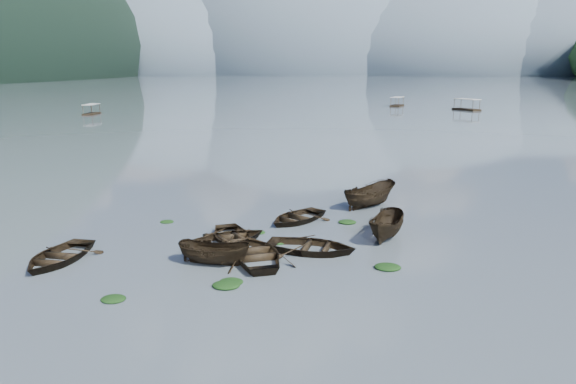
# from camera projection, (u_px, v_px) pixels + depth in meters

# --- Properties ---
(ground_plane) EXTENTS (2400.00, 2400.00, 0.00)m
(ground_plane) POSITION_uv_depth(u_px,v_px,m) (260.00, 307.00, 21.07)
(ground_plane) COLOR #4C575F
(haze_mtn_a) EXTENTS (520.00, 520.00, 280.00)m
(haze_mtn_a) POSITION_uv_depth(u_px,v_px,m) (191.00, 74.00, 916.16)
(haze_mtn_a) COLOR #475666
(haze_mtn_a) RESTS_ON ground
(haze_mtn_b) EXTENTS (520.00, 520.00, 340.00)m
(haze_mtn_b) POSITION_uv_depth(u_px,v_px,m) (303.00, 74.00, 897.49)
(haze_mtn_b) COLOR #475666
(haze_mtn_b) RESTS_ON ground
(haze_mtn_c) EXTENTS (520.00, 520.00, 260.00)m
(haze_mtn_c) POSITION_uv_depth(u_px,v_px,m) (419.00, 74.00, 878.81)
(haze_mtn_c) COLOR #475666
(haze_mtn_c) RESTS_ON ground
(haze_mtn_d) EXTENTS (520.00, 520.00, 220.00)m
(haze_mtn_d) POSITION_uv_depth(u_px,v_px,m) (528.00, 74.00, 862.01)
(haze_mtn_d) COLOR #475666
(haze_mtn_d) RESTS_ON ground
(rowboat_0) EXTENTS (3.79, 4.98, 0.96)m
(rowboat_0) POSITION_uv_depth(u_px,v_px,m) (59.00, 261.00, 26.13)
(rowboat_0) COLOR black
(rowboat_0) RESTS_ON ground
(rowboat_1) EXTENTS (5.60, 5.43, 0.95)m
(rowboat_1) POSITION_uv_depth(u_px,v_px,m) (228.00, 244.00, 28.72)
(rowboat_1) COLOR black
(rowboat_1) RESTS_ON ground
(rowboat_2) EXTENTS (3.97, 1.94, 1.47)m
(rowboat_2) POSITION_uv_depth(u_px,v_px,m) (215.00, 264.00, 25.75)
(rowboat_2) COLOR black
(rowboat_2) RESTS_ON ground
(rowboat_3) EXTENTS (4.93, 5.78, 1.01)m
(rowboat_3) POSITION_uv_depth(u_px,v_px,m) (256.00, 259.00, 26.41)
(rowboat_3) COLOR black
(rowboat_3) RESTS_ON ground
(rowboat_4) EXTENTS (5.35, 4.24, 1.00)m
(rowboat_4) POSITION_uv_depth(u_px,v_px,m) (311.00, 252.00, 27.44)
(rowboat_4) COLOR black
(rowboat_4) RESTS_ON ground
(rowboat_5) EXTENTS (2.97, 4.72, 1.71)m
(rowboat_5) POSITION_uv_depth(u_px,v_px,m) (387.00, 238.00, 29.72)
(rowboat_5) COLOR black
(rowboat_5) RESTS_ON ground
(rowboat_6) EXTENTS (4.51, 5.16, 0.89)m
(rowboat_6) POSITION_uv_depth(u_px,v_px,m) (232.00, 241.00, 29.25)
(rowboat_6) COLOR black
(rowboat_6) RESTS_ON ground
(rowboat_7) EXTENTS (5.22, 5.51, 0.93)m
(rowboat_7) POSITION_uv_depth(u_px,v_px,m) (297.00, 221.00, 32.97)
(rowboat_7) COLOR black
(rowboat_7) RESTS_ON ground
(rowboat_8) EXTENTS (4.75, 4.77, 1.89)m
(rowboat_8) POSITION_uv_depth(u_px,v_px,m) (369.00, 206.00, 36.49)
(rowboat_8) COLOR black
(rowboat_8) RESTS_ON ground
(weed_clump_0) EXTENTS (1.08, 0.88, 0.24)m
(weed_clump_0) POSITION_uv_depth(u_px,v_px,m) (113.00, 300.00, 21.73)
(weed_clump_0) COLOR black
(weed_clump_0) RESTS_ON ground
(weed_clump_1) EXTENTS (1.12, 0.90, 0.25)m
(weed_clump_1) POSITION_uv_depth(u_px,v_px,m) (231.00, 283.00, 23.45)
(weed_clump_1) COLOR black
(weed_clump_1) RESTS_ON ground
(weed_clump_2) EXTENTS (1.26, 1.01, 0.27)m
(weed_clump_2) POSITION_uv_depth(u_px,v_px,m) (226.00, 287.00, 23.06)
(weed_clump_2) COLOR black
(weed_clump_2) RESTS_ON ground
(weed_clump_3) EXTENTS (0.77, 0.65, 0.17)m
(weed_clump_3) POSITION_uv_depth(u_px,v_px,m) (278.00, 243.00, 28.78)
(weed_clump_3) COLOR black
(weed_clump_3) RESTS_ON ground
(weed_clump_4) EXTENTS (1.31, 1.04, 0.27)m
(weed_clump_4) POSITION_uv_depth(u_px,v_px,m) (388.00, 268.00, 25.16)
(weed_clump_4) COLOR black
(weed_clump_4) RESTS_ON ground
(weed_clump_5) EXTENTS (0.89, 0.72, 0.19)m
(weed_clump_5) POSITION_uv_depth(u_px,v_px,m) (167.00, 222.00, 32.72)
(weed_clump_5) COLOR black
(weed_clump_5) RESTS_ON ground
(weed_clump_6) EXTENTS (0.97, 0.81, 0.20)m
(weed_clump_6) POSITION_uv_depth(u_px,v_px,m) (257.00, 233.00, 30.59)
(weed_clump_6) COLOR black
(weed_clump_6) RESTS_ON ground
(weed_clump_7) EXTENTS (1.15, 0.92, 0.25)m
(weed_clump_7) POSITION_uv_depth(u_px,v_px,m) (347.00, 223.00, 32.56)
(weed_clump_7) COLOR black
(weed_clump_7) RESTS_ON ground
(pontoon_left) EXTENTS (2.93, 5.76, 2.12)m
(pontoon_left) POSITION_uv_depth(u_px,v_px,m) (92.00, 115.00, 108.93)
(pontoon_left) COLOR black
(pontoon_left) RESTS_ON ground
(pontoon_centre) EXTENTS (4.36, 6.42, 2.27)m
(pontoon_centre) POSITION_uv_depth(u_px,v_px,m) (397.00, 106.00, 133.03)
(pontoon_centre) COLOR black
(pontoon_centre) RESTS_ON ground
(pontoon_right) EXTENTS (5.90, 7.02, 2.53)m
(pontoon_right) POSITION_uv_depth(u_px,v_px,m) (466.00, 110.00, 120.22)
(pontoon_right) COLOR black
(pontoon_right) RESTS_ON ground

